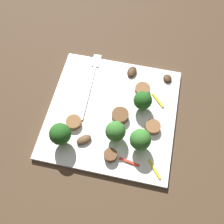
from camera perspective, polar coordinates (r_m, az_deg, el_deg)
ground_plane at (r=0.60m, az=0.00°, el=-0.46°), size 1.40×1.40×0.00m
plate at (r=0.60m, az=0.00°, el=-0.23°), size 0.27×0.27×0.01m
fork at (r=0.63m, az=-4.30°, el=6.59°), size 0.18×0.02×0.00m
broccoli_floret_0 at (r=0.58m, az=6.43°, el=2.40°), size 0.04×0.04×0.05m
broccoli_floret_1 at (r=0.54m, az=0.72°, el=-4.04°), size 0.04×0.04×0.05m
broccoli_floret_2 at (r=0.53m, az=5.94°, el=-5.76°), size 0.04×0.04×0.05m
broccoli_floret_3 at (r=0.54m, az=-10.75°, el=-4.56°), size 0.04×0.04×0.06m
sausage_slice_0 at (r=0.62m, az=6.38°, el=4.68°), size 0.05×0.05×0.01m
sausage_slice_1 at (r=0.57m, az=8.49°, el=-3.13°), size 0.04×0.04×0.01m
sausage_slice_2 at (r=0.58m, az=-7.99°, el=-2.15°), size 0.03×0.03×0.01m
sausage_slice_3 at (r=0.58m, az=1.71°, el=-0.77°), size 0.04×0.04×0.02m
sausage_slice_4 at (r=0.54m, az=-0.33°, el=-9.04°), size 0.03×0.03×0.02m
mushroom_0 at (r=0.65m, az=4.19°, el=8.38°), size 0.03×0.03×0.01m
mushroom_1 at (r=0.65m, az=11.51°, el=6.87°), size 0.03×0.03×0.01m
mushroom_2 at (r=0.56m, az=-5.88°, el=-5.78°), size 0.03×0.04×0.01m
pepper_strip_0 at (r=0.61m, az=9.52°, el=2.44°), size 0.03×0.03×0.00m
pepper_strip_1 at (r=0.55m, az=3.62°, el=-10.36°), size 0.01×0.04×0.00m
pepper_strip_2 at (r=0.55m, az=8.81°, el=-11.70°), size 0.04×0.03×0.00m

